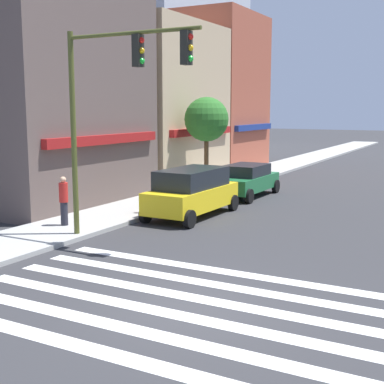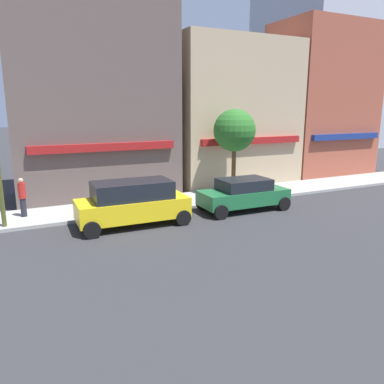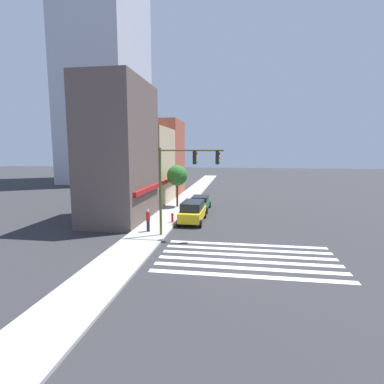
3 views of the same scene
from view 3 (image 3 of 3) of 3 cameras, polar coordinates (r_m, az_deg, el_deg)
The scene contains 11 objects.
ground_plane at distance 19.02m, azimuth 10.52°, elevation -12.31°, with size 200.00×200.00×0.00m, color #2D2D30.
sidewalk_left at distance 20.15m, azimuth -11.73°, elevation -10.95°, with size 120.00×3.00×0.15m.
crosswalk_stripes at distance 19.02m, azimuth 10.52°, elevation -12.30°, with size 5.86×10.80×0.01m.
storefront_row at distance 35.76m, azimuth -8.98°, elevation 6.29°, with size 24.94×5.30×12.79m.
tower_distant at distance 74.78m, azimuth -16.27°, elevation 29.00°, with size 21.21×13.75×67.77m.
traffic_signal at distance 22.05m, azimuth -1.87°, elevation 3.54°, with size 0.32×4.80×6.75m.
suv_yellow at distance 27.48m, azimuth 0.12°, elevation -3.67°, with size 4.74×2.12×1.94m.
sedan_green at distance 33.01m, azimuth 1.56°, elevation -2.06°, with size 4.42×2.02×1.59m.
pedestrian_red_jacket at distance 24.07m, azimuth -8.37°, elevation -5.30°, with size 0.32×0.32×1.77m.
fire_hydrant at distance 26.98m, azimuth -3.76°, elevation -4.81°, with size 0.24×0.24×0.84m.
street_tree at distance 34.20m, azimuth -2.85°, elevation 3.15°, with size 2.35×2.35×4.77m.
Camera 3 is at (-17.86, 0.73, 6.50)m, focal length 28.00 mm.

